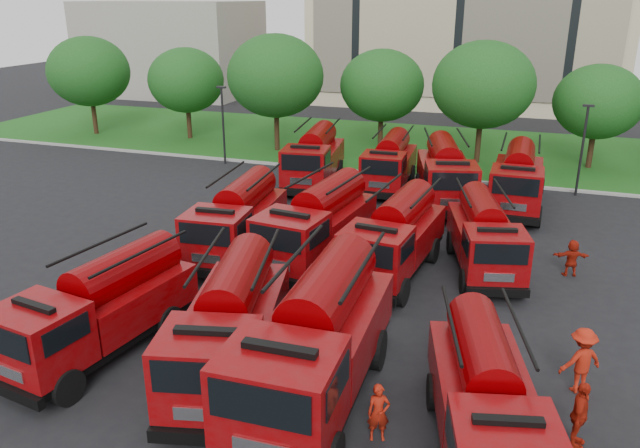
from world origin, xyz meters
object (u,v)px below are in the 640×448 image
(fire_truck_5, at_px, (318,224))
(firefighter_4, at_px, (241,284))
(fire_truck_8, at_px, (314,158))
(firefighter_5, at_px, (569,275))
(fire_truck_11, at_px, (517,179))
(fire_truck_10, at_px, (445,174))
(fire_truck_7, at_px, (484,236))
(fire_truck_3, at_px, (486,400))
(fire_truck_1, at_px, (230,325))
(firefighter_3, at_px, (576,390))
(firefighter_0, at_px, (377,438))
(fire_truck_0, at_px, (101,308))
(fire_truck_2, at_px, (316,341))
(fire_truck_6, at_px, (395,237))
(fire_truck_9, at_px, (390,163))
(firefighter_2, at_px, (574,445))
(fire_truck_4, at_px, (238,219))

(fire_truck_5, xyz_separation_m, firefighter_4, (-2.12, -3.13, -1.67))
(fire_truck_8, bearing_deg, firefighter_5, -39.61)
(firefighter_4, bearing_deg, fire_truck_11, -79.03)
(fire_truck_8, relative_size, fire_truck_10, 0.97)
(fire_truck_7, relative_size, firefighter_5, 4.48)
(fire_truck_11, bearing_deg, firefighter_4, -126.78)
(fire_truck_3, bearing_deg, fire_truck_1, 158.04)
(fire_truck_3, xyz_separation_m, firefighter_3, (2.37, 3.47, -1.48))
(fire_truck_5, bearing_deg, firefighter_0, -56.16)
(fire_truck_11, bearing_deg, fire_truck_1, -111.17)
(fire_truck_0, bearing_deg, firefighter_3, 19.47)
(fire_truck_0, bearing_deg, fire_truck_11, 67.33)
(fire_truck_11, bearing_deg, fire_truck_3, -89.79)
(fire_truck_0, height_order, fire_truck_8, fire_truck_8)
(fire_truck_7, height_order, fire_truck_11, fire_truck_11)
(fire_truck_2, bearing_deg, fire_truck_6, 87.07)
(fire_truck_8, xyz_separation_m, firefighter_5, (13.98, -8.73, -1.65))
(firefighter_3, bearing_deg, fire_truck_5, -65.32)
(fire_truck_11, relative_size, firefighter_4, 4.38)
(fire_truck_9, relative_size, fire_truck_11, 0.95)
(firefighter_2, bearing_deg, fire_truck_4, 66.60)
(fire_truck_1, height_order, firefighter_3, fire_truck_1)
(fire_truck_10, relative_size, firefighter_3, 3.92)
(fire_truck_0, bearing_deg, firefighter_4, 81.00)
(fire_truck_5, distance_m, fire_truck_10, 10.28)
(firefighter_4, bearing_deg, fire_truck_3, -166.72)
(fire_truck_5, bearing_deg, fire_truck_3, -44.88)
(fire_truck_7, bearing_deg, fire_truck_3, -99.70)
(fire_truck_5, distance_m, firefighter_0, 11.57)
(firefighter_3, bearing_deg, firefighter_0, 5.40)
(fire_truck_11, height_order, firefighter_0, fire_truck_11)
(fire_truck_7, xyz_separation_m, firefighter_3, (3.36, -7.70, -1.48))
(fire_truck_0, bearing_deg, fire_truck_4, 95.71)
(fire_truck_4, relative_size, fire_truck_5, 0.95)
(fire_truck_3, bearing_deg, fire_truck_6, 100.15)
(fire_truck_0, distance_m, fire_truck_11, 22.11)
(firefighter_3, bearing_deg, firefighter_2, 53.82)
(fire_truck_11, relative_size, firefighter_2, 3.93)
(fire_truck_1, xyz_separation_m, fire_truck_6, (2.97, 8.60, -0.06))
(firefighter_0, relative_size, firefighter_2, 0.86)
(fire_truck_2, xyz_separation_m, fire_truck_7, (3.59, 10.45, -0.35))
(fire_truck_1, bearing_deg, firefighter_5, 34.08)
(fire_truck_4, xyz_separation_m, fire_truck_8, (-0.38, 10.99, 0.05))
(fire_truck_5, distance_m, fire_truck_7, 6.80)
(fire_truck_5, xyz_separation_m, fire_truck_11, (7.59, 9.85, -0.03))
(fire_truck_9, xyz_separation_m, firefighter_3, (9.56, -17.74, -1.54))
(fire_truck_2, bearing_deg, firefighter_2, 0.73)
(firefighter_0, relative_size, firefighter_3, 0.80)
(fire_truck_10, bearing_deg, fire_truck_2, -106.96)
(firefighter_2, bearing_deg, fire_truck_5, 57.07)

